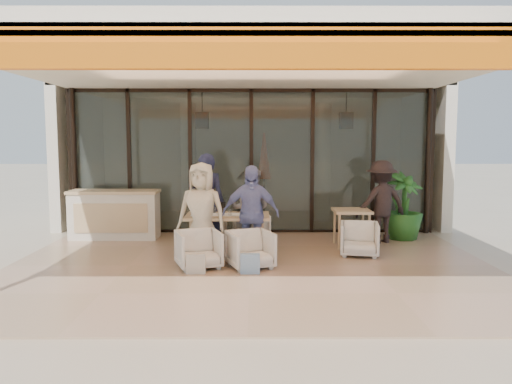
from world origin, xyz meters
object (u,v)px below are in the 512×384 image
diner_navy (207,202)px  potted_palm (403,206)px  side_chair (359,238)px  standing_woman (381,202)px  chair_far_left (209,228)px  host_counter (115,214)px  diner_cream (202,212)px  chair_near_left (199,248)px  diner_grey (251,209)px  diner_periwinkle (251,214)px  dining_table (227,218)px  chair_far_right (251,227)px  chair_near_right (250,248)px  side_table (352,215)px

diner_navy → potted_palm: bearing=-166.2°
side_chair → standing_woman: bearing=69.8°
chair_far_left → host_counter: bearing=-6.9°
diner_cream → standing_woman: diner_cream is taller
diner_cream → standing_woman: 3.76m
chair_near_left → diner_navy: size_ratio=0.38×
potted_palm → diner_grey: bearing=-163.7°
chair_near_left → diner_periwinkle: size_ratio=0.42×
diner_navy → standing_woman: diner_navy is taller
dining_table → chair_far_left: bearing=113.7°
diner_grey → diner_cream: size_ratio=0.91×
standing_woman → host_counter: bearing=-21.0°
chair_near_left → standing_woman: size_ratio=0.41×
chair_far_right → side_chair: 2.21m
host_counter → standing_woman: size_ratio=1.10×
chair_near_right → side_chair: (1.95, 0.85, -0.00)m
dining_table → chair_far_right: dining_table is taller
host_counter → standing_woman: bearing=-4.3°
dining_table → side_table: (2.37, 0.64, -0.05)m
diner_cream → side_table: size_ratio=2.29×
side_table → host_counter: bearing=170.6°
diner_grey → potted_palm: size_ratio=1.09×
host_counter → diner_periwinkle: bearing=-33.5°
host_counter → chair_far_right: 2.92m
host_counter → diner_cream: size_ratio=1.08×
dining_table → chair_near_right: dining_table is taller
chair_far_left → side_chair: size_ratio=0.93×
diner_grey → standing_woman: bearing=-158.2°
diner_navy → side_chair: bearing=169.7°
dining_table → standing_woman: (3.04, 1.03, 0.15)m
diner_cream → standing_woman: (3.45, 1.49, -0.02)m
potted_palm → chair_near_left: bearing=-149.9°
side_chair → diner_periwinkle: bearing=-159.8°
side_table → standing_woman: bearing=30.2°
diner_cream → standing_woman: bearing=34.4°
host_counter → diner_grey: diner_grey is taller
host_counter → potted_palm: potted_palm is taller
side_table → chair_far_left: bearing=173.9°
diner_grey → chair_near_right: bearing=99.2°
chair_far_left → diner_navy: (0.00, -0.50, 0.60)m
chair_far_right → chair_near_right: (0.00, -1.90, -0.01)m
chair_far_right → diner_periwinkle: (0.00, -1.40, 0.48)m
dining_table → diner_grey: (0.43, 0.44, 0.09)m
diner_cream → diner_periwinkle: 0.84m
host_counter → chair_near_right: bearing=-39.9°
chair_near_left → diner_periwinkle: bearing=11.3°
host_counter → diner_cream: (2.03, -1.90, 0.32)m
dining_table → chair_near_left: (-0.41, -0.96, -0.34)m
chair_near_left → side_table: bearing=10.4°
chair_far_right → diner_cream: bearing=50.6°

